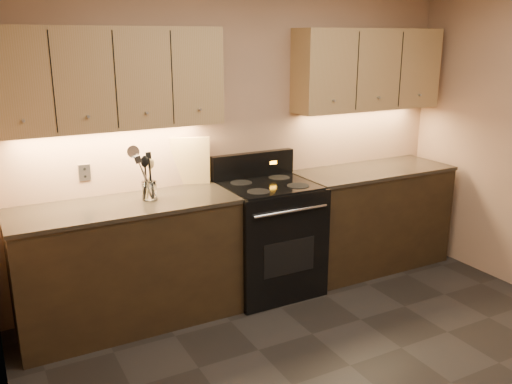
{
  "coord_description": "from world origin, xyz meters",
  "views": [
    {
      "loc": [
        -2.01,
        -2.0,
        2.08
      ],
      "look_at": [
        -0.16,
        1.45,
        0.96
      ],
      "focal_mm": 38.0,
      "sensor_mm": 36.0,
      "label": 1
    }
  ],
  "objects": [
    {
      "name": "counter_right",
      "position": [
        1.18,
        1.7,
        0.47
      ],
      "size": [
        1.46,
        0.62,
        0.93
      ],
      "color": "black",
      "rests_on": "ground"
    },
    {
      "name": "wall_back",
      "position": [
        0.0,
        2.0,
        1.3
      ],
      "size": [
        4.0,
        0.04,
        2.6
      ],
      "primitive_type": "cube",
      "color": "tan",
      "rests_on": "ground"
    },
    {
      "name": "cutting_board",
      "position": [
        -0.48,
        1.97,
        1.12
      ],
      "size": [
        0.31,
        0.15,
        0.39
      ],
      "primitive_type": "cube",
      "rotation": [
        0.1,
        0.0,
        -0.32
      ],
      "color": "tan",
      "rests_on": "counter_left"
    },
    {
      "name": "stove",
      "position": [
        0.08,
        1.68,
        0.48
      ],
      "size": [
        0.76,
        0.68,
        1.14
      ],
      "color": "black",
      "rests_on": "ground"
    },
    {
      "name": "black_spoon",
      "position": [
        -0.91,
        1.75,
        1.1
      ],
      "size": [
        0.08,
        0.09,
        0.31
      ],
      "primitive_type": null,
      "rotation": [
        0.08,
        -0.06,
        0.13
      ],
      "color": "black",
      "rests_on": "utensil_crock"
    },
    {
      "name": "steel_spatula",
      "position": [
        -0.89,
        1.74,
        1.12
      ],
      "size": [
        0.19,
        0.13,
        0.37
      ],
      "primitive_type": null,
      "rotation": [
        0.14,
        -0.29,
        -0.13
      ],
      "color": "silver",
      "rests_on": "utensil_crock"
    },
    {
      "name": "utensil_crock",
      "position": [
        -0.9,
        1.73,
        0.99
      ],
      "size": [
        0.11,
        0.11,
        0.14
      ],
      "color": "white",
      "rests_on": "counter_left"
    },
    {
      "name": "upper_cab_right",
      "position": [
        1.18,
        1.85,
        1.8
      ],
      "size": [
        1.44,
        0.3,
        0.7
      ],
      "primitive_type": "cube",
      "color": "tan",
      "rests_on": "wall_back"
    },
    {
      "name": "steel_skimmer",
      "position": [
        -0.86,
        1.71,
        1.14
      ],
      "size": [
        0.23,
        0.13,
        0.41
      ],
      "primitive_type": null,
      "rotation": [
        -0.08,
        -0.38,
        -0.03
      ],
      "color": "silver",
      "rests_on": "utensil_crock"
    },
    {
      "name": "outlet_plate",
      "position": [
        -1.3,
        1.99,
        1.12
      ],
      "size": [
        0.08,
        0.01,
        0.12
      ],
      "primitive_type": "cube",
      "color": "#B2B5BA",
      "rests_on": "wall_back"
    },
    {
      "name": "counter_left",
      "position": [
        -1.1,
        1.7,
        0.47
      ],
      "size": [
        1.62,
        0.62,
        0.93
      ],
      "color": "black",
      "rests_on": "ground"
    },
    {
      "name": "wooden_spoon",
      "position": [
        -0.92,
        1.73,
        1.09
      ],
      "size": [
        0.12,
        0.1,
        0.29
      ],
      "primitive_type": null,
      "rotation": [
        -0.07,
        0.2,
        0.19
      ],
      "color": "tan",
      "rests_on": "utensil_crock"
    },
    {
      "name": "upper_cab_left",
      "position": [
        -1.1,
        1.85,
        1.8
      ],
      "size": [
        1.6,
        0.3,
        0.7
      ],
      "primitive_type": "cube",
      "color": "tan",
      "rests_on": "wall_back"
    },
    {
      "name": "black_turner",
      "position": [
        -0.89,
        1.71,
        1.12
      ],
      "size": [
        0.1,
        0.13,
        0.35
      ],
      "primitive_type": null,
      "rotation": [
        -0.1,
        0.01,
        0.25
      ],
      "color": "black",
      "rests_on": "utensil_crock"
    }
  ]
}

